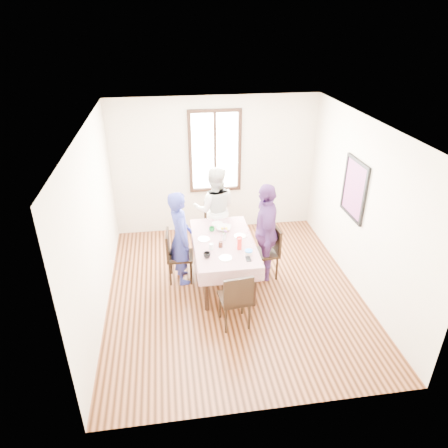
# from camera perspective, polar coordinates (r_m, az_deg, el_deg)

# --- Properties ---
(ground) EXTENTS (4.50, 4.50, 0.00)m
(ground) POSITION_cam_1_polar(r_m,az_deg,el_deg) (6.72, 1.32, -9.35)
(ground) COLOR black
(ground) RESTS_ON ground
(back_wall) EXTENTS (4.00, 0.00, 4.00)m
(back_wall) POSITION_cam_1_polar(r_m,az_deg,el_deg) (8.05, -1.27, 8.13)
(back_wall) COLOR beige
(back_wall) RESTS_ON ground
(right_wall) EXTENTS (0.00, 4.50, 4.50)m
(right_wall) POSITION_cam_1_polar(r_m,az_deg,el_deg) (6.62, 18.80, 2.08)
(right_wall) COLOR beige
(right_wall) RESTS_ON ground
(window_frame) EXTENTS (1.02, 0.06, 1.62)m
(window_frame) POSITION_cam_1_polar(r_m,az_deg,el_deg) (7.94, -1.27, 10.12)
(window_frame) COLOR black
(window_frame) RESTS_ON back_wall
(window_pane) EXTENTS (0.90, 0.02, 1.50)m
(window_pane) POSITION_cam_1_polar(r_m,az_deg,el_deg) (7.95, -1.28, 10.14)
(window_pane) COLOR white
(window_pane) RESTS_ON back_wall
(art_poster) EXTENTS (0.04, 0.76, 0.96)m
(art_poster) POSITION_cam_1_polar(r_m,az_deg,el_deg) (6.77, 17.83, 4.69)
(art_poster) COLOR red
(art_poster) RESTS_ON right_wall
(dining_table) EXTENTS (0.85, 1.57, 0.75)m
(dining_table) POSITION_cam_1_polar(r_m,az_deg,el_deg) (6.75, -0.06, -5.26)
(dining_table) COLOR black
(dining_table) RESTS_ON ground
(tablecloth) EXTENTS (0.97, 1.69, 0.01)m
(tablecloth) POSITION_cam_1_polar(r_m,az_deg,el_deg) (6.55, -0.06, -2.46)
(tablecloth) COLOR maroon
(tablecloth) RESTS_ON dining_table
(chair_left) EXTENTS (0.45, 0.45, 0.91)m
(chair_left) POSITION_cam_1_polar(r_m,az_deg,el_deg) (6.78, -6.16, -4.47)
(chair_left) COLOR black
(chair_left) RESTS_ON ground
(chair_right) EXTENTS (0.45, 0.45, 0.91)m
(chair_right) POSITION_cam_1_polar(r_m,az_deg,el_deg) (6.87, 5.72, -3.99)
(chair_right) COLOR black
(chair_right) RESTS_ON ground
(chair_far) EXTENTS (0.47, 0.47, 0.91)m
(chair_far) POSITION_cam_1_polar(r_m,az_deg,el_deg) (7.63, -1.24, -0.40)
(chair_far) COLOR black
(chair_far) RESTS_ON ground
(chair_near) EXTENTS (0.46, 0.46, 0.91)m
(chair_near) POSITION_cam_1_polar(r_m,az_deg,el_deg) (5.84, 1.50, -10.29)
(chair_near) COLOR black
(chair_near) RESTS_ON ground
(person_left) EXTENTS (0.47, 0.64, 1.60)m
(person_left) POSITION_cam_1_polar(r_m,az_deg,el_deg) (6.60, -6.15, -1.93)
(person_left) COLOR navy
(person_left) RESTS_ON ground
(person_far) EXTENTS (0.87, 0.71, 1.64)m
(person_far) POSITION_cam_1_polar(r_m,az_deg,el_deg) (7.45, -1.25, 2.00)
(person_far) COLOR beige
(person_far) RESTS_ON ground
(person_right) EXTENTS (0.60, 1.05, 1.69)m
(person_right) POSITION_cam_1_polar(r_m,az_deg,el_deg) (6.67, 5.72, -1.14)
(person_right) COLOR #512A65
(person_right) RESTS_ON ground
(mug_black) EXTENTS (0.12, 0.12, 0.09)m
(mug_black) POSITION_cam_1_polar(r_m,az_deg,el_deg) (6.11, -2.41, -4.37)
(mug_black) COLOR black
(mug_black) RESTS_ON tablecloth
(mug_flag) EXTENTS (0.12, 0.12, 0.09)m
(mug_flag) POSITION_cam_1_polar(r_m,az_deg,el_deg) (6.50, 2.16, -2.23)
(mug_flag) COLOR red
(mug_flag) RESTS_ON tablecloth
(mug_green) EXTENTS (0.11, 0.11, 0.07)m
(mug_green) POSITION_cam_1_polar(r_m,az_deg,el_deg) (6.83, -1.72, -0.71)
(mug_green) COLOR #0C7226
(mug_green) RESTS_ON tablecloth
(serving_bowl) EXTENTS (0.29, 0.29, 0.06)m
(serving_bowl) POSITION_cam_1_polar(r_m,az_deg,el_deg) (6.87, -0.05, -0.60)
(serving_bowl) COLOR white
(serving_bowl) RESTS_ON tablecloth
(juice_carton) EXTENTS (0.06, 0.06, 0.19)m
(juice_carton) POSITION_cam_1_polar(r_m,az_deg,el_deg) (6.29, 2.17, -2.80)
(juice_carton) COLOR red
(juice_carton) RESTS_ON tablecloth
(butter_tub) EXTENTS (0.11, 0.11, 0.06)m
(butter_tub) POSITION_cam_1_polar(r_m,az_deg,el_deg) (6.20, 3.48, -4.02)
(butter_tub) COLOR white
(butter_tub) RESTS_ON tablecloth
(jam_jar) EXTENTS (0.06, 0.06, 0.09)m
(jam_jar) POSITION_cam_1_polar(r_m,az_deg,el_deg) (6.36, -0.50, -2.91)
(jam_jar) COLOR black
(jam_jar) RESTS_ON tablecloth
(drinking_glass) EXTENTS (0.07, 0.07, 0.10)m
(drinking_glass) POSITION_cam_1_polar(r_m,az_deg,el_deg) (6.31, -1.79, -3.16)
(drinking_glass) COLOR silver
(drinking_glass) RESTS_ON tablecloth
(smartphone) EXTENTS (0.07, 0.15, 0.01)m
(smartphone) POSITION_cam_1_polar(r_m,az_deg,el_deg) (6.10, 3.42, -4.90)
(smartphone) COLOR black
(smartphone) RESTS_ON tablecloth
(flower_vase) EXTENTS (0.06, 0.06, 0.12)m
(flower_vase) POSITION_cam_1_polar(r_m,az_deg,el_deg) (6.55, 0.05, -1.80)
(flower_vase) COLOR silver
(flower_vase) RESTS_ON tablecloth
(plate_left) EXTENTS (0.20, 0.20, 0.01)m
(plate_left) POSITION_cam_1_polar(r_m,az_deg,el_deg) (6.60, -2.83, -2.12)
(plate_left) COLOR white
(plate_left) RESTS_ON tablecloth
(plate_right) EXTENTS (0.20, 0.20, 0.01)m
(plate_right) POSITION_cam_1_polar(r_m,az_deg,el_deg) (6.69, 2.27, -1.68)
(plate_right) COLOR white
(plate_right) RESTS_ON tablecloth
(plate_far) EXTENTS (0.20, 0.20, 0.01)m
(plate_far) POSITION_cam_1_polar(r_m,az_deg,el_deg) (7.07, -0.93, 0.06)
(plate_far) COLOR white
(plate_far) RESTS_ON tablecloth
(plate_near) EXTENTS (0.20, 0.20, 0.01)m
(plate_near) POSITION_cam_1_polar(r_m,az_deg,el_deg) (6.11, 0.20, -4.78)
(plate_near) COLOR white
(plate_near) RESTS_ON tablecloth
(butter_lid) EXTENTS (0.12, 0.12, 0.01)m
(butter_lid) POSITION_cam_1_polar(r_m,az_deg,el_deg) (6.19, 3.48, -3.76)
(butter_lid) COLOR blue
(butter_lid) RESTS_ON butter_tub
(flower_bunch) EXTENTS (0.09, 0.09, 0.10)m
(flower_bunch) POSITION_cam_1_polar(r_m,az_deg,el_deg) (6.50, 0.05, -0.96)
(flower_bunch) COLOR yellow
(flower_bunch) RESTS_ON flower_vase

